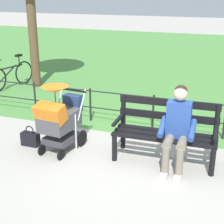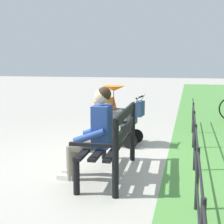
# 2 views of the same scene
# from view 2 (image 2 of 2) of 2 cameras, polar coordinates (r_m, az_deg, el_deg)

# --- Properties ---
(ground_plane) EXTENTS (60.00, 60.00, 0.00)m
(ground_plane) POSITION_cam_2_polar(r_m,az_deg,el_deg) (5.10, 0.29, -9.33)
(ground_plane) COLOR #ADA89E
(park_bench) EXTENTS (1.62, 0.66, 0.96)m
(park_bench) POSITION_cam_2_polar(r_m,az_deg,el_deg) (4.49, 0.33, -4.88)
(park_bench) COLOR black
(park_bench) RESTS_ON ground
(person_on_bench) EXTENTS (0.55, 0.74, 1.28)m
(person_on_bench) POSITION_cam_2_polar(r_m,az_deg,el_deg) (4.31, -3.19, -3.40)
(person_on_bench) COLOR slate
(person_on_bench) RESTS_ON ground
(stroller) EXTENTS (0.58, 0.93, 1.15)m
(stroller) POSITION_cam_2_polar(r_m,az_deg,el_deg) (6.18, 0.95, -0.46)
(stroller) COLOR black
(stroller) RESTS_ON ground
(handbag) EXTENTS (0.32, 0.14, 0.37)m
(handbag) POSITION_cam_2_polar(r_m,az_deg,el_deg) (6.84, 1.98, -3.54)
(handbag) COLOR black
(handbag) RESTS_ON ground
(park_fence) EXTENTS (7.94, 0.04, 0.70)m
(park_fence) POSITION_cam_2_polar(r_m,az_deg,el_deg) (4.60, 14.70, -6.19)
(park_fence) COLOR black
(park_fence) RESTS_ON ground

